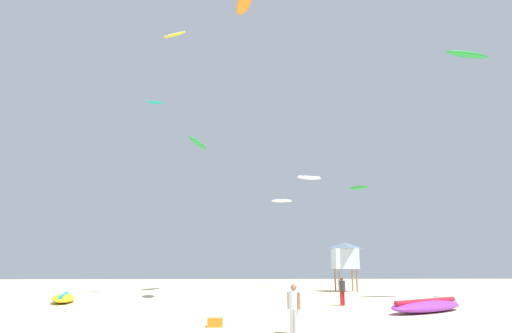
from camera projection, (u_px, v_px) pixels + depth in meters
person_foreground at (294, 305)px, 15.07m from camera, size 0.41×0.41×1.62m
person_midground at (342, 289)px, 25.36m from camera, size 0.44×0.36×1.58m
kite_grounded_near at (427, 306)px, 21.76m from camera, size 5.18×4.23×0.69m
kite_grounded_mid at (64, 298)px, 27.29m from camera, size 2.45×4.72×0.57m
kite_grounded_far at (446, 301)px, 26.06m from camera, size 1.07×3.41×0.41m
lifeguard_tower at (345, 255)px, 38.47m from camera, size 2.30×2.30×4.15m
cooler_box at (215, 322)px, 16.63m from camera, size 0.56×0.36×0.32m
kite_aloft_1 at (174, 35)px, 36.53m from camera, size 2.20×1.51×0.55m
kite_aloft_2 at (244, 2)px, 30.68m from camera, size 1.51×3.41×0.35m
kite_aloft_3 at (309, 178)px, 43.25m from camera, size 2.50×1.18×0.60m
kite_aloft_4 at (198, 143)px, 40.69m from camera, size 2.01×4.23×0.91m
kite_aloft_5 at (155, 102)px, 56.36m from camera, size 2.17×1.24×0.35m
kite_aloft_6 at (359, 188)px, 42.72m from camera, size 1.85×1.91×0.39m
kite_aloft_7 at (468, 55)px, 30.80m from camera, size 3.51×1.73×0.54m
kite_aloft_8 at (282, 201)px, 50.26m from camera, size 2.35×0.70×0.44m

